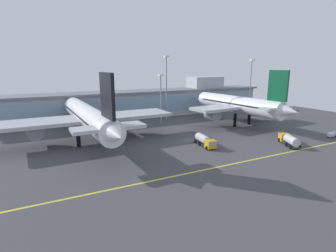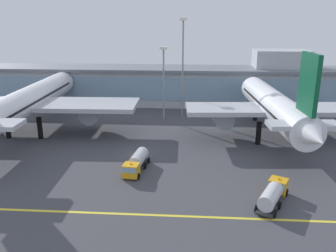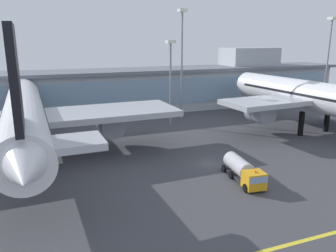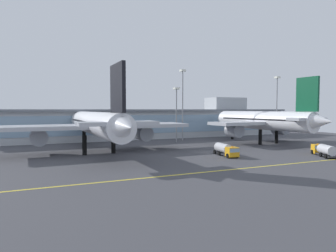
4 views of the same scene
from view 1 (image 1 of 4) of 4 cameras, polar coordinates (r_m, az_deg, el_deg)
ground_plane at (r=80.90m, az=4.16°, el=-3.01°), size 180.00×180.00×0.00m
taxiway_centreline_stripe at (r=64.09m, az=14.53°, el=-7.65°), size 144.00×0.50×0.01m
terminal_building at (r=118.51m, az=-5.89°, el=5.02°), size 127.15×14.00×16.59m
airliner_near_left at (r=80.50m, az=-16.70°, el=1.88°), size 50.14×58.91×20.51m
airliner_near_right at (r=104.75m, az=14.53°, el=4.43°), size 38.33×49.74×20.57m
fuel_tanker_truck at (r=82.88m, az=24.36°, el=-2.67°), size 6.18×9.19×2.90m
baggage_tug_near at (r=99.19m, az=31.77°, el=-1.50°), size 5.76×2.49×1.40m
service_truck_far at (r=75.00m, az=8.01°, el=-3.17°), size 3.90×9.28×2.90m
apron_light_mast_west at (r=128.87m, az=17.22°, el=9.55°), size 1.80×1.80×24.70m
apron_light_mast_centre at (r=102.14m, az=-1.53°, el=7.61°), size 1.80×1.80×18.93m
apron_light_mast_east at (r=108.16m, az=-0.34°, el=9.94°), size 1.80×1.80×25.83m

